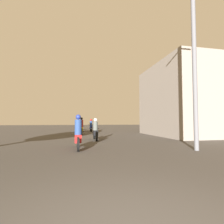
# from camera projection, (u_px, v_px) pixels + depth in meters

# --- Properties ---
(motorcycle_red) EXTENTS (0.60, 2.07, 1.61)m
(motorcycle_red) POSITION_uv_depth(u_px,v_px,m) (78.00, 135.00, 8.18)
(motorcycle_red) COLOR black
(motorcycle_red) RESTS_ON ground_plane
(motorcycle_black) EXTENTS (0.60, 2.11, 1.50)m
(motorcycle_black) POSITION_uv_depth(u_px,v_px,m) (95.00, 131.00, 11.99)
(motorcycle_black) COLOR black
(motorcycle_black) RESTS_ON ground_plane
(motorcycle_yellow) EXTENTS (0.60, 2.12, 1.66)m
(motorcycle_yellow) POSITION_uv_depth(u_px,v_px,m) (81.00, 128.00, 16.82)
(motorcycle_yellow) COLOR black
(motorcycle_yellow) RESTS_ON ground_plane
(motorcycle_blue) EXTENTS (0.60, 1.97, 1.55)m
(motorcycle_blue) POSITION_uv_depth(u_px,v_px,m) (91.00, 127.00, 21.51)
(motorcycle_blue) COLOR black
(motorcycle_blue) RESTS_ON ground_plane
(motorcycle_green) EXTENTS (0.60, 1.93, 1.46)m
(motorcycle_green) POSITION_uv_depth(u_px,v_px,m) (80.00, 126.00, 25.31)
(motorcycle_green) COLOR black
(motorcycle_green) RESTS_ON ground_plane
(building_right_near) EXTENTS (4.32, 7.88, 6.39)m
(building_right_near) POSITION_uv_depth(u_px,v_px,m) (177.00, 100.00, 15.87)
(building_right_near) COLOR gray
(building_right_near) RESTS_ON ground_plane
(utility_pole_near) EXTENTS (1.60, 0.20, 7.71)m
(utility_pole_near) POSITION_uv_depth(u_px,v_px,m) (194.00, 61.00, 7.94)
(utility_pole_near) COLOR slate
(utility_pole_near) RESTS_ON ground_plane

